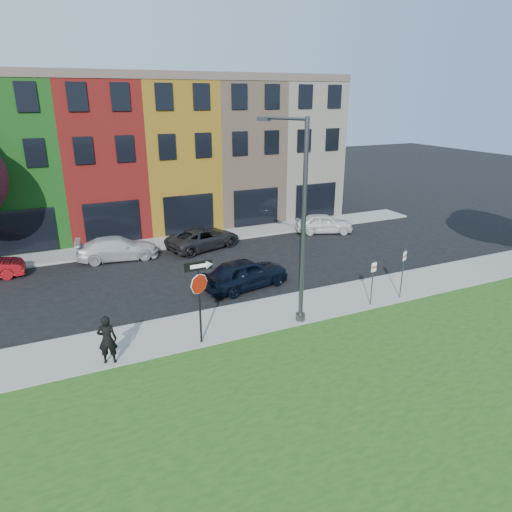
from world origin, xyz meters
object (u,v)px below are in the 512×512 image
stop_sign (199,286)px  street_lamp (299,224)px  man (107,340)px  sedan_near (245,273)px

stop_sign → street_lamp: (4.28, 0.21, 1.81)m
stop_sign → man: bearing=179.3°
sedan_near → man: bearing=110.9°
stop_sign → street_lamp: size_ratio=0.40×
street_lamp → stop_sign: bearing=159.5°
stop_sign → man: size_ratio=1.82×
man → stop_sign: bearing=-164.5°
man → street_lamp: 8.34m
man → street_lamp: size_ratio=0.22×
stop_sign → street_lamp: street_lamp is taller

